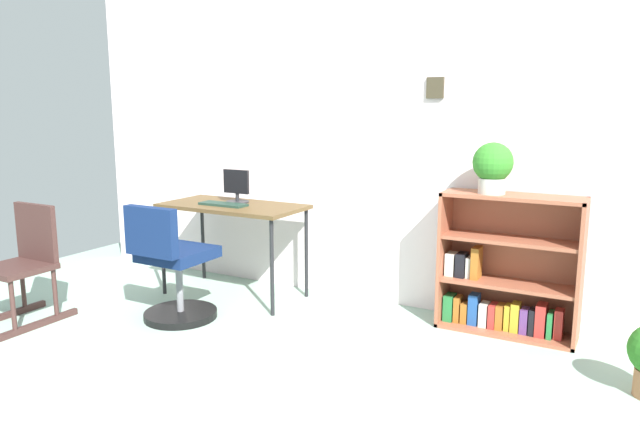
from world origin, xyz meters
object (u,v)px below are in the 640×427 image
(monitor, at_px, (237,188))
(potted_plant_on_shelf, at_px, (493,166))
(office_chair, at_px, (173,271))
(rocking_chair, at_px, (25,262))
(keyboard, at_px, (223,204))
(bookshelf_low, at_px, (506,272))
(desk, at_px, (233,212))

(monitor, relative_size, potted_plant_on_shelf, 0.79)
(office_chair, height_order, rocking_chair, office_chair)
(keyboard, bearing_deg, rocking_chair, -129.81)
(keyboard, height_order, rocking_chair, rocking_chair)
(bookshelf_low, bearing_deg, monitor, -174.63)
(rocking_chair, xyz_separation_m, potted_plant_on_shelf, (2.89, 1.39, 0.70))
(desk, relative_size, office_chair, 1.34)
(monitor, height_order, rocking_chair, monitor)
(desk, height_order, rocking_chair, rocking_chair)
(rocking_chair, height_order, potted_plant_on_shelf, potted_plant_on_shelf)
(keyboard, height_order, potted_plant_on_shelf, potted_plant_on_shelf)
(keyboard, bearing_deg, desk, 68.56)
(desk, bearing_deg, bookshelf_low, 7.58)
(office_chair, bearing_deg, desk, 87.63)
(office_chair, bearing_deg, monitor, 89.21)
(desk, distance_m, bookshelf_low, 2.10)
(keyboard, height_order, office_chair, office_chair)
(monitor, bearing_deg, rocking_chair, -126.45)
(potted_plant_on_shelf, bearing_deg, desk, -173.55)
(desk, height_order, potted_plant_on_shelf, potted_plant_on_shelf)
(rocking_chair, xyz_separation_m, bookshelf_low, (3.01, 1.45, -0.02))
(office_chair, relative_size, rocking_chair, 1.03)
(desk, bearing_deg, office_chair, -92.37)
(office_chair, height_order, bookshelf_low, bookshelf_low)
(office_chair, xyz_separation_m, potted_plant_on_shelf, (1.98, 0.89, 0.76))
(bookshelf_low, relative_size, potted_plant_on_shelf, 2.80)
(rocking_chair, bearing_deg, desk, 51.22)
(rocking_chair, bearing_deg, monitor, 53.55)
(potted_plant_on_shelf, bearing_deg, office_chair, -155.74)
(rocking_chair, bearing_deg, office_chair, 28.67)
(office_chair, bearing_deg, rocking_chair, -151.33)
(keyboard, bearing_deg, office_chair, -89.67)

